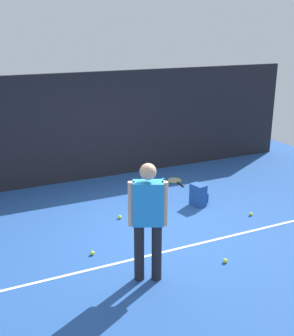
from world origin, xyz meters
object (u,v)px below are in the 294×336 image
backpack (199,195)px  tennis_ball_far_left (92,253)px  water_bottle (163,183)px  tennis_racket (175,181)px  tennis_ball_by_fence (225,261)px  tennis_ball_near_player (251,214)px  tennis_ball_mid_court (120,217)px  tennis_player (148,216)px

backpack → tennis_ball_far_left: backpack is taller
tennis_ball_far_left → water_bottle: (2.31, 2.12, 0.07)m
backpack → water_bottle: size_ratio=2.11×
tennis_racket → tennis_ball_by_fence: tennis_ball_by_fence is taller
tennis_racket → tennis_ball_near_player: bearing=-168.0°
backpack → tennis_ball_by_fence: (-0.77, -2.02, -0.18)m
backpack → tennis_ball_far_left: bearing=98.4°
backpack → water_bottle: bearing=-3.2°
tennis_racket → tennis_ball_by_fence: bearing=165.6°
tennis_ball_by_fence → tennis_ball_mid_court: (-0.87, 2.09, 0.00)m
tennis_player → backpack: (1.99, 1.91, -0.76)m
tennis_player → tennis_ball_far_left: bearing=141.8°
tennis_ball_near_player → tennis_ball_mid_court: 2.44m
tennis_ball_by_fence → tennis_ball_far_left: (-1.73, 1.06, 0.00)m
tennis_racket → tennis_ball_by_fence: size_ratio=9.36×
tennis_player → tennis_ball_far_left: size_ratio=25.76×
backpack → tennis_ball_mid_court: backpack is taller
tennis_player → tennis_ball_by_fence: 1.55m
tennis_racket → backpack: size_ratio=1.40×
backpack → water_bottle: (-0.19, 1.16, -0.11)m
tennis_ball_near_player → tennis_ball_by_fence: bearing=-139.8°
tennis_racket → tennis_ball_near_player: (0.40, -2.23, 0.02)m
tennis_racket → tennis_ball_by_fence: (-1.01, -3.41, 0.02)m
backpack → tennis_ball_mid_court: bearing=74.8°
tennis_racket → tennis_ball_by_fence: 3.56m
tennis_player → tennis_racket: tennis_player is taller
tennis_racket → water_bottle: (-0.43, -0.23, 0.09)m
tennis_player → tennis_ball_mid_court: bearing=103.7°
backpack → tennis_player: bearing=121.2°
tennis_player → tennis_ball_far_left: 1.43m
tennis_player → tennis_ball_mid_court: size_ratio=25.76×
tennis_ball_near_player → tennis_ball_mid_court: (-2.27, 0.91, 0.00)m
backpack → tennis_ball_by_fence: size_ratio=6.67×
tennis_racket → water_bottle: water_bottle is taller
tennis_ball_near_player → tennis_ball_far_left: size_ratio=1.00×
tennis_ball_near_player → water_bottle: size_ratio=0.32×
tennis_racket → tennis_ball_far_left: 3.61m
tennis_racket → backpack: backpack is taller
tennis_ball_far_left → tennis_racket: bearing=40.7°
tennis_ball_far_left → tennis_ball_mid_court: bearing=50.1°
tennis_ball_near_player → water_bottle: bearing=112.5°
tennis_ball_near_player → tennis_ball_far_left: (-3.13, -0.12, 0.00)m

